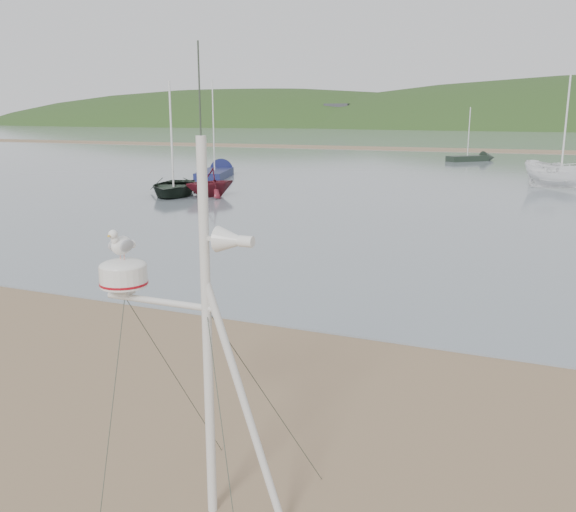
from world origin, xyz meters
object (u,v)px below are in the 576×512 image
at_px(boat_dark, 172,151).
at_px(sailboat_dark_mid, 477,158).
at_px(boat_white, 563,149).
at_px(boat_red, 210,169).
at_px(sailboat_blue_near, 220,171).
at_px(mast_rig, 202,412).

bearing_deg(boat_dark, sailboat_dark_mid, 49.29).
bearing_deg(sailboat_dark_mid, boat_white, -72.33).
bearing_deg(boat_red, boat_dark, -140.48).
height_order(boat_red, sailboat_blue_near, sailboat_blue_near).
height_order(mast_rig, boat_dark, mast_rig).
relative_size(mast_rig, sailboat_blue_near, 0.67).
distance_m(mast_rig, boat_red, 25.84).
height_order(boat_white, sailboat_blue_near, sailboat_blue_near).
bearing_deg(sailboat_blue_near, boat_red, -63.15).
distance_m(boat_dark, sailboat_dark_mid, 34.33).
xyz_separation_m(boat_white, sailboat_dark_mid, (-6.79, 21.31, -1.98)).
relative_size(boat_white, sailboat_blue_near, 0.62).
distance_m(boat_red, sailboat_blue_near, 11.80).
bearing_deg(sailboat_dark_mid, boat_red, -107.27).
xyz_separation_m(mast_rig, boat_white, (3.75, 32.84, 1.12)).
bearing_deg(sailboat_dark_mid, mast_rig, -86.78).
relative_size(boat_red, sailboat_dark_mid, 0.54).
bearing_deg(boat_red, boat_white, 60.60).
distance_m(mast_rig, boat_white, 33.07).
relative_size(sailboat_blue_near, sailboat_dark_mid, 1.39).
bearing_deg(mast_rig, sailboat_dark_mid, 93.22).
relative_size(boat_red, boat_white, 0.62).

